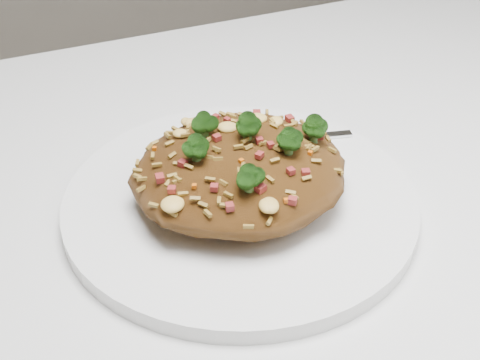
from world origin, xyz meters
name	(u,v)px	position (x,y,z in m)	size (l,w,h in m)	color
dining_table	(224,329)	(0.00, 0.00, 0.66)	(1.20, 0.80, 0.75)	silver
plate	(240,202)	(0.03, 0.04, 0.76)	(0.28, 0.28, 0.01)	white
fried_rice	(240,163)	(0.03, 0.04, 0.80)	(0.17, 0.16, 0.07)	brown
fork	(273,140)	(0.09, 0.10, 0.77)	(0.16, 0.05, 0.00)	silver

